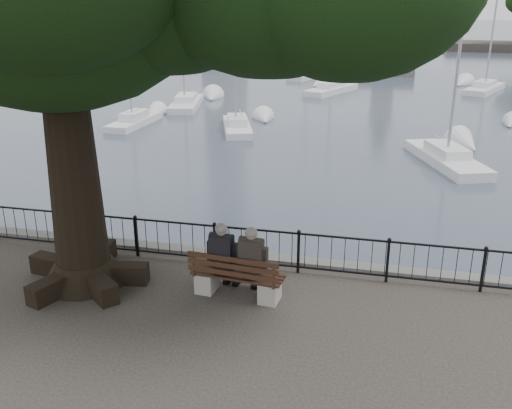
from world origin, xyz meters
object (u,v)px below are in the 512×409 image
(bench, at_px, (237,281))
(lion_monument, at_px, (385,50))
(person_left, at_px, (225,260))
(person_right, at_px, (254,264))

(bench, relative_size, lion_monument, 0.24)
(bench, bearing_deg, lion_monument, 87.56)
(bench, relative_size, person_left, 1.22)
(bench, height_order, person_left, person_left)
(person_right, bearing_deg, lion_monument, 87.96)
(lion_monument, bearing_deg, person_left, -92.80)
(person_left, distance_m, lion_monument, 48.76)
(bench, distance_m, person_left, 0.52)
(bench, bearing_deg, person_left, 154.51)
(person_right, distance_m, lion_monument, 48.80)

